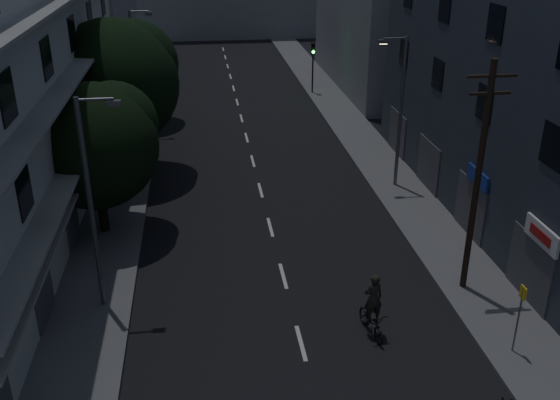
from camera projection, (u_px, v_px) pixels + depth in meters
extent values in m
plane|color=black|center=(252.00, 158.00, 38.37)|extent=(160.00, 160.00, 0.00)
cube|color=#565659|center=(128.00, 163.00, 37.43)|extent=(3.00, 90.00, 0.15)
cube|color=#565659|center=(370.00, 152.00, 39.25)|extent=(3.00, 90.00, 0.15)
cube|color=beige|center=(301.00, 343.00, 21.66)|extent=(0.15, 2.00, 0.01)
cube|color=beige|center=(283.00, 276.00, 25.73)|extent=(0.15, 2.00, 0.01)
cube|color=beige|center=(270.00, 227.00, 29.79)|extent=(0.15, 2.00, 0.01)
cube|color=beige|center=(260.00, 190.00, 33.85)|extent=(0.15, 2.00, 0.01)
cube|color=beige|center=(253.00, 161.00, 37.92)|extent=(0.15, 2.00, 0.01)
cube|color=beige|center=(247.00, 138.00, 41.98)|extent=(0.15, 2.00, 0.01)
cube|color=beige|center=(241.00, 118.00, 46.05)|extent=(0.15, 2.00, 0.01)
cube|color=beige|center=(237.00, 102.00, 50.11)|extent=(0.15, 2.00, 0.01)
cube|color=beige|center=(234.00, 88.00, 54.17)|extent=(0.15, 2.00, 0.01)
cube|color=beige|center=(230.00, 76.00, 58.24)|extent=(0.15, 2.00, 0.01)
cube|color=beige|center=(228.00, 66.00, 62.30)|extent=(0.15, 2.00, 0.01)
cube|color=beige|center=(225.00, 57.00, 66.36)|extent=(0.15, 2.00, 0.01)
cube|color=beige|center=(223.00, 49.00, 70.43)|extent=(0.15, 2.00, 0.01)
cube|color=black|center=(40.00, 274.00, 22.01)|extent=(0.06, 1.60, 1.60)
cube|color=black|center=(69.00, 204.00, 27.43)|extent=(0.06, 1.60, 1.60)
cube|color=black|center=(89.00, 157.00, 32.85)|extent=(0.06, 1.60, 1.60)
cube|color=black|center=(103.00, 123.00, 38.27)|extent=(0.06, 1.60, 1.60)
cube|color=black|center=(114.00, 98.00, 43.69)|extent=(0.06, 1.60, 1.60)
cube|color=black|center=(24.00, 191.00, 20.69)|extent=(0.06, 1.60, 1.60)
cube|color=black|center=(58.00, 135.00, 26.11)|extent=(0.06, 1.60, 1.60)
cube|color=black|center=(81.00, 98.00, 31.53)|extent=(0.06, 1.60, 1.60)
cube|color=black|center=(97.00, 71.00, 36.95)|extent=(0.06, 1.60, 1.60)
cube|color=black|center=(108.00, 52.00, 42.37)|extent=(0.06, 1.60, 1.60)
cube|color=black|center=(7.00, 97.00, 19.37)|extent=(0.06, 1.60, 1.60)
cube|color=black|center=(47.00, 58.00, 24.79)|extent=(0.06, 1.60, 1.60)
cube|color=black|center=(72.00, 33.00, 30.21)|extent=(0.06, 1.60, 1.60)
cube|color=black|center=(90.00, 16.00, 35.63)|extent=(0.06, 1.60, 1.60)
cube|color=black|center=(103.00, 3.00, 41.05)|extent=(0.06, 1.60, 1.60)
cube|color=gray|center=(85.00, 139.00, 29.37)|extent=(1.00, 32.40, 0.12)
cube|color=gray|center=(75.00, 71.00, 28.05)|extent=(1.00, 32.40, 0.12)
cube|color=gray|center=(85.00, 157.00, 29.73)|extent=(0.80, 32.40, 0.12)
cube|color=#424247|center=(43.00, 289.00, 22.26)|extent=(0.06, 2.40, 2.40)
cube|color=#424247|center=(71.00, 216.00, 27.68)|extent=(0.06, 2.40, 2.40)
cube|color=#424247|center=(90.00, 168.00, 33.10)|extent=(0.06, 2.40, 2.40)
cube|color=#424247|center=(104.00, 133.00, 38.52)|extent=(0.06, 2.40, 2.40)
cube|color=#424247|center=(115.00, 106.00, 43.93)|extent=(0.06, 2.40, 2.40)
cube|color=#2E323E|center=(542.00, 116.00, 27.62)|extent=(6.00, 28.00, 11.00)
cube|color=black|center=(553.00, 146.00, 21.51)|extent=(0.06, 1.40, 1.50)
cube|color=black|center=(485.00, 103.00, 26.48)|extent=(0.06, 1.40, 1.50)
cube|color=black|center=(438.00, 74.00, 31.44)|extent=(0.06, 1.40, 1.50)
cube|color=black|center=(404.00, 53.00, 36.41)|extent=(0.06, 1.40, 1.50)
cube|color=black|center=(496.00, 24.00, 25.12)|extent=(0.06, 1.40, 1.50)
cube|color=black|center=(445.00, 6.00, 30.08)|extent=(0.06, 1.40, 1.50)
cube|color=#424247|center=(529.00, 269.00, 23.53)|extent=(0.06, 3.00, 2.60)
cube|color=#424247|center=(470.00, 208.00, 28.49)|extent=(0.06, 3.00, 2.60)
cube|color=#424247|center=(428.00, 165.00, 33.46)|extent=(0.06, 3.00, 2.60)
cube|color=#424247|center=(397.00, 133.00, 38.43)|extent=(0.06, 3.00, 2.60)
cube|color=silver|center=(542.00, 235.00, 22.37)|extent=(0.12, 2.20, 0.80)
cube|color=#B21414|center=(540.00, 235.00, 22.36)|extent=(0.02, 1.40, 0.36)
cube|color=navy|center=(478.00, 178.00, 27.33)|extent=(0.12, 2.00, 0.70)
cube|color=slate|center=(374.00, 9.00, 52.50)|extent=(6.00, 20.00, 13.00)
cylinder|color=black|center=(101.00, 193.00, 28.44)|extent=(0.44, 0.44, 3.77)
sphere|color=black|center=(94.00, 146.00, 27.51)|extent=(5.66, 5.66, 5.66)
sphere|color=black|center=(114.00, 125.00, 27.96)|extent=(3.96, 3.96, 3.96)
sphere|color=black|center=(75.00, 142.00, 26.73)|extent=(3.68, 3.68, 3.68)
cylinder|color=black|center=(120.00, 134.00, 34.87)|extent=(0.44, 0.44, 4.67)
sphere|color=black|center=(114.00, 84.00, 33.71)|extent=(7.03, 7.03, 7.03)
sphere|color=black|center=(134.00, 64.00, 34.27)|extent=(4.92, 4.92, 4.92)
sphere|color=black|center=(94.00, 78.00, 32.76)|extent=(4.57, 4.57, 4.57)
cylinder|color=black|center=(137.00, 97.00, 44.14)|extent=(0.44, 0.44, 3.63)
sphere|color=black|center=(134.00, 66.00, 43.24)|extent=(5.42, 5.42, 5.42)
sphere|color=black|center=(146.00, 54.00, 43.67)|extent=(3.79, 3.79, 3.79)
sphere|color=black|center=(123.00, 62.00, 42.51)|extent=(3.52, 3.52, 3.52)
cylinder|color=black|center=(313.00, 73.00, 51.72)|extent=(0.12, 0.12, 3.20)
cube|color=black|center=(313.00, 48.00, 50.87)|extent=(0.28, 0.22, 0.90)
sphere|color=black|center=(314.00, 45.00, 50.60)|extent=(0.22, 0.22, 0.22)
sphere|color=#3F330C|center=(313.00, 48.00, 50.72)|extent=(0.22, 0.22, 0.22)
sphere|color=#0CFF26|center=(313.00, 52.00, 50.85)|extent=(0.22, 0.22, 0.22)
cylinder|color=black|center=(155.00, 81.00, 49.19)|extent=(0.12, 0.12, 3.20)
cube|color=black|center=(153.00, 55.00, 48.34)|extent=(0.28, 0.22, 0.90)
sphere|color=black|center=(152.00, 51.00, 48.07)|extent=(0.22, 0.22, 0.22)
sphere|color=#3F330C|center=(153.00, 55.00, 48.19)|extent=(0.22, 0.22, 0.22)
sphere|color=#0CFF26|center=(153.00, 59.00, 48.32)|extent=(0.22, 0.22, 0.22)
cylinder|color=#55575C|center=(91.00, 208.00, 22.00)|extent=(0.18, 0.18, 8.00)
cylinder|color=#55575C|center=(95.00, 99.00, 20.46)|extent=(1.20, 0.10, 0.10)
cube|color=#55575C|center=(114.00, 103.00, 20.60)|extent=(0.45, 0.25, 0.18)
cube|color=#4C4C4C|center=(114.00, 106.00, 20.64)|extent=(0.35, 0.18, 0.04)
cylinder|color=#5B5E63|center=(401.00, 114.00, 32.58)|extent=(0.18, 0.18, 8.00)
cylinder|color=#5B5E63|center=(395.00, 38.00, 30.90)|extent=(1.20, 0.10, 0.10)
cube|color=#5B5E63|center=(383.00, 42.00, 30.89)|extent=(0.45, 0.25, 0.18)
cube|color=#FFD88C|center=(383.00, 44.00, 30.94)|extent=(0.35, 0.18, 0.04)
cylinder|color=slate|center=(135.00, 72.00, 41.41)|extent=(0.18, 0.18, 8.00)
cylinder|color=slate|center=(139.00, 11.00, 39.88)|extent=(1.20, 0.10, 0.10)
cube|color=slate|center=(149.00, 14.00, 40.01)|extent=(0.45, 0.25, 0.18)
cube|color=#4C4C4C|center=(149.00, 15.00, 40.05)|extent=(0.35, 0.18, 0.04)
cylinder|color=black|center=(477.00, 181.00, 22.92)|extent=(0.24, 0.24, 9.00)
cube|color=black|center=(492.00, 76.00, 21.31)|extent=(1.80, 0.10, 0.10)
cube|color=black|center=(490.00, 93.00, 21.56)|extent=(1.50, 0.10, 0.10)
cylinder|color=#595B60|center=(518.00, 320.00, 20.54)|extent=(0.06, 0.06, 2.50)
cube|color=yellow|center=(523.00, 293.00, 20.11)|extent=(0.05, 0.35, 0.45)
imported|color=black|center=(371.00, 321.00, 21.98)|extent=(0.98, 1.99, 1.00)
imported|color=black|center=(373.00, 298.00, 21.59)|extent=(0.77, 0.57, 1.92)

